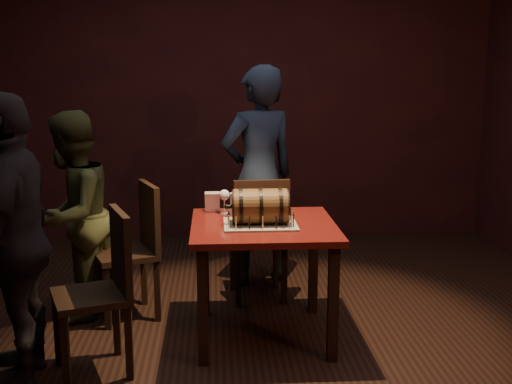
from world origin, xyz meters
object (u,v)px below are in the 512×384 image
barrel_cake (260,206)px  pint_of_ale (235,204)px  wine_glass_right (278,195)px  person_left_rear (72,217)px  person_left_front (16,240)px  wine_glass_left (224,196)px  chair_left_front (104,283)px  chair_left_rear (136,243)px  wine_glass_mid (250,195)px  person_back (259,176)px  chair_back (259,233)px  pub_table (263,240)px

barrel_cake → pint_of_ale: barrel_cake is taller
barrel_cake → wine_glass_right: 0.37m
person_left_rear → person_left_front: bearing=9.1°
wine_glass_left → chair_left_front: (-0.69, -0.70, -0.35)m
pint_of_ale → chair_left_rear: size_ratio=0.16×
wine_glass_mid → person_left_front: person_left_front is taller
person_back → person_left_front: (-1.42, -1.52, -0.07)m
pint_of_ale → chair_back: chair_back is taller
wine_glass_mid → person_back: (0.11, 0.74, -0.00)m
barrel_cake → wine_glass_mid: (-0.04, 0.36, -0.00)m
chair_left_front → person_back: size_ratio=0.54×
wine_glass_mid → person_left_rear: person_left_rear is taller
wine_glass_left → person_left_rear: (-1.03, 0.12, -0.15)m
person_back → person_left_rear: (-1.31, -0.64, -0.15)m
pint_of_ale → wine_glass_right: bearing=11.7°
wine_glass_right → chair_left_rear: bearing=173.0°
wine_glass_right → person_left_rear: size_ratio=0.11×
barrel_cake → person_left_front: (-1.36, -0.41, -0.07)m
wine_glass_right → pint_of_ale: (-0.29, -0.06, -0.05)m
person_left_rear → chair_left_rear: bearing=106.4°
barrel_cake → chair_left_rear: barrel_cake is taller
pub_table → chair_left_rear: size_ratio=0.97×
pub_table → person_left_front: person_left_front is taller
pint_of_ale → person_left_rear: size_ratio=0.10×
chair_left_rear → chair_left_front: same height
pub_table → pint_of_ale: pint_of_ale is taller
person_left_rear → chair_back: bearing=115.8°
wine_glass_right → pint_of_ale: wine_glass_right is taller
wine_glass_left → chair_back: chair_back is taller
wine_glass_left → chair_left_rear: bearing=168.6°
wine_glass_left → chair_back: (0.26, 0.34, -0.35)m
wine_glass_mid → wine_glass_left: bearing=-172.3°
person_left_front → person_left_rear: bearing=172.5°
barrel_cake → pint_of_ale: 0.32m
person_back → person_left_rear: bearing=2.8°
chair_left_front → person_left_rear: (-0.34, 0.82, 0.19)m
wine_glass_left → pint_of_ale: bearing=-38.2°
pub_table → chair_left_front: chair_left_front is taller
wine_glass_left → person_left_front: person_left_front is taller
wine_glass_right → wine_glass_left: bearing=-179.5°
wine_glass_mid → chair_left_front: bearing=-140.1°
wine_glass_mid → chair_left_front: chair_left_front is taller
wine_glass_right → chair_back: bearing=106.9°
person_left_rear → person_left_front: person_left_front is taller
wine_glass_left → person_left_front: (-1.14, -0.75, -0.07)m
wine_glass_right → person_left_front: (-1.50, -0.75, -0.07)m
chair_back → chair_left_front: (-0.95, -1.03, 0.00)m
wine_glass_left → person_left_rear: bearing=173.2°
wine_glass_mid → wine_glass_right: size_ratio=1.00×
chair_back → person_left_front: size_ratio=0.58×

